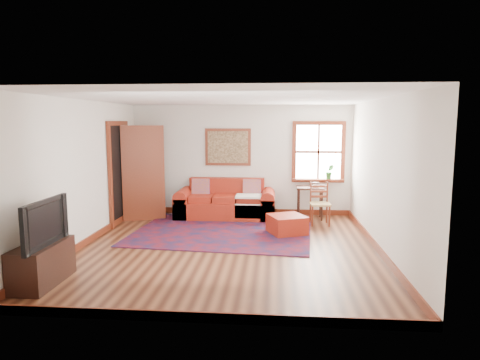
# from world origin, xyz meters

# --- Properties ---
(ground) EXTENTS (5.50, 5.50, 0.00)m
(ground) POSITION_xyz_m (0.00, 0.00, 0.00)
(ground) COLOR #3C1B10
(ground) RESTS_ON ground
(room_envelope) EXTENTS (5.04, 5.54, 2.52)m
(room_envelope) POSITION_xyz_m (0.00, 0.02, 1.65)
(room_envelope) COLOR silver
(room_envelope) RESTS_ON ground
(window) EXTENTS (1.18, 0.20, 1.38)m
(window) POSITION_xyz_m (1.78, 2.70, 1.31)
(window) COLOR white
(window) RESTS_ON ground
(doorway) EXTENTS (0.89, 1.08, 2.14)m
(doorway) POSITION_xyz_m (-2.21, 1.78, 1.07)
(doorway) COLOR black
(doorway) RESTS_ON ground
(framed_artwork) EXTENTS (1.05, 0.07, 0.85)m
(framed_artwork) POSITION_xyz_m (-0.30, 2.71, 1.55)
(framed_artwork) COLOR maroon
(framed_artwork) RESTS_ON ground
(persian_rug) EXTENTS (3.57, 2.95, 0.02)m
(persian_rug) POSITION_xyz_m (-0.21, 1.04, 0.01)
(persian_rug) COLOR maroon
(persian_rug) RESTS_ON ground
(red_leather_sofa) EXTENTS (2.19, 0.90, 0.86)m
(red_leather_sofa) POSITION_xyz_m (-0.31, 2.32, 0.28)
(red_leather_sofa) COLOR maroon
(red_leather_sofa) RESTS_ON ground
(red_ottoman) EXTENTS (0.82, 0.82, 0.36)m
(red_ottoman) POSITION_xyz_m (1.02, 1.00, 0.18)
(red_ottoman) COLOR maroon
(red_ottoman) RESTS_ON ground
(side_table) EXTENTS (0.59, 0.44, 0.71)m
(side_table) POSITION_xyz_m (1.55, 2.33, 0.59)
(side_table) COLOR black
(side_table) RESTS_ON ground
(ladder_back_chair) EXTENTS (0.43, 0.41, 0.87)m
(ladder_back_chair) POSITION_xyz_m (1.71, 1.85, 0.47)
(ladder_back_chair) COLOR tan
(ladder_back_chair) RESTS_ON ground
(media_cabinet) EXTENTS (0.44, 0.98, 0.54)m
(media_cabinet) POSITION_xyz_m (-2.26, -1.81, 0.27)
(media_cabinet) COLOR black
(media_cabinet) RESTS_ON ground
(television) EXTENTS (0.14, 1.05, 0.61)m
(television) POSITION_xyz_m (-2.24, -1.89, 0.84)
(television) COLOR black
(television) RESTS_ON media_cabinet
(candle_hurricane) EXTENTS (0.12, 0.12, 0.18)m
(candle_hurricane) POSITION_xyz_m (-2.21, -1.39, 0.63)
(candle_hurricane) COLOR silver
(candle_hurricane) RESTS_ON media_cabinet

